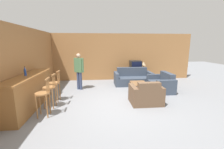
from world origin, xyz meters
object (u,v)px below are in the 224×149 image
(armchair_near, at_px, (146,95))
(coffee_table, at_px, (139,84))
(tv_unit, at_px, (135,75))
(bar_chair_near, at_px, (43,96))
(table_lamp, at_px, (144,64))
(loveseat_right, at_px, (161,84))
(bottle, at_px, (25,71))
(couch_far, at_px, (133,79))
(bar_chair_far, at_px, (55,85))
(book_on_table, at_px, (140,83))
(bar_chair_mid, at_px, (50,90))
(person_by_window, at_px, (79,69))
(tv, at_px, (136,65))

(armchair_near, relative_size, coffee_table, 1.21)
(tv_unit, bearing_deg, armchair_near, -98.17)
(bar_chair_near, xyz_separation_m, table_lamp, (4.09, 3.99, 0.35))
(loveseat_right, bearing_deg, bottle, -163.72)
(couch_far, bearing_deg, bar_chair_far, -148.98)
(couch_far, xyz_separation_m, tv_unit, (0.34, 0.85, 0.01))
(loveseat_right, relative_size, book_on_table, 5.60)
(bar_chair_mid, bearing_deg, couch_far, 37.68)
(coffee_table, xyz_separation_m, book_on_table, (0.01, -0.05, 0.07))
(bar_chair_near, bearing_deg, person_by_window, 74.58)
(tv, bearing_deg, book_on_table, -99.11)
(table_lamp, bearing_deg, armchair_near, -105.55)
(bar_chair_mid, xyz_separation_m, bottle, (-0.65, -0.06, 0.62))
(couch_far, height_order, book_on_table, couch_far)
(tv_unit, height_order, person_by_window, person_by_window)
(bottle, relative_size, table_lamp, 0.62)
(bar_chair_far, xyz_separation_m, tv, (3.63, 2.82, 0.28))
(bar_chair_mid, xyz_separation_m, book_on_table, (3.30, 1.31, -0.19))
(loveseat_right, xyz_separation_m, person_by_window, (-3.59, 0.55, 0.63))
(person_by_window, bearing_deg, bar_chair_near, -105.42)
(loveseat_right, height_order, person_by_window, person_by_window)
(tv, bearing_deg, bar_chair_far, -142.15)
(armchair_near, relative_size, tv, 1.73)
(loveseat_right, height_order, coffee_table, loveseat_right)
(bar_chair_far, distance_m, bottle, 1.09)
(bottle, bearing_deg, bar_chair_far, 43.65)
(bar_chair_far, height_order, couch_far, bar_chair_far)
(bar_chair_mid, height_order, bar_chair_far, same)
(bar_chair_far, distance_m, table_lamp, 4.98)
(bar_chair_near, distance_m, bar_chair_far, 1.16)
(loveseat_right, xyz_separation_m, tv_unit, (-0.66, 2.01, 0.01))
(person_by_window, bearing_deg, bottle, -124.17)
(couch_far, bearing_deg, bar_chair_mid, -142.32)
(coffee_table, bearing_deg, bar_chair_far, -166.36)
(bar_chair_near, xyz_separation_m, armchair_near, (3.15, 0.61, -0.29))
(armchair_near, bearing_deg, tv, 81.82)
(coffee_table, relative_size, tv, 1.42)
(tv_unit, distance_m, person_by_window, 3.33)
(bar_chair_near, bearing_deg, table_lamp, 44.31)
(bar_chair_mid, distance_m, tv_unit, 4.98)
(bottle, height_order, book_on_table, bottle)
(table_lamp, bearing_deg, couch_far, -133.19)
(bar_chair_mid, relative_size, book_on_table, 4.58)
(bar_chair_near, distance_m, person_by_window, 2.65)
(book_on_table, xyz_separation_m, table_lamp, (0.79, 2.08, 0.54))
(couch_far, relative_size, book_on_table, 7.82)
(tv_unit, bearing_deg, book_on_table, -99.10)
(armchair_near, bearing_deg, loveseat_right, 50.27)
(couch_far, xyz_separation_m, armchair_near, (-0.15, -2.53, 0.00))
(tv_unit, height_order, bottle, bottle)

